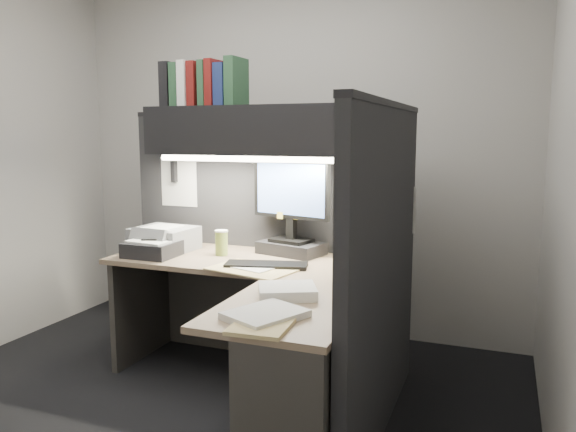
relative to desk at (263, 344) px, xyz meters
The scene contains 22 objects.
floor 0.61m from the desk, behind, with size 3.50×3.50×0.00m, color black.
wall_back 1.81m from the desk, 105.82° to the left, with size 3.50×0.04×2.70m, color #B9B6B0.
wall_right 1.61m from the desk, ahead, with size 0.04×3.00×2.70m, color #B9B6B0.
partition_back 1.07m from the desk, 113.00° to the left, with size 1.90×0.06×1.60m, color black.
partition_right 0.68m from the desk, 18.19° to the left, with size 0.06×1.50×1.60m, color black.
desk is the anchor object (origin of this frame).
overhead_shelf 1.33m from the desk, 111.79° to the left, with size 1.55×0.34×0.30m, color black.
task_light_tube 1.12m from the desk, 116.16° to the left, with size 0.04×0.04×1.32m, color white.
monitor 0.95m from the desk, 100.73° to the left, with size 0.54×0.33×0.59m.
keyboard 0.53m from the desk, 110.86° to the left, with size 0.47×0.16×0.02m, color black.
mousepad 0.64m from the desk, 52.40° to the left, with size 0.20×0.18×0.00m, color navy.
mouse 0.66m from the desk, 51.40° to the left, with size 0.06×0.10×0.04m, color black.
telephone 0.89m from the desk, 68.61° to the left, with size 0.21×0.22×0.09m, color beige.
coffee_cup 0.89m from the desk, 132.12° to the left, with size 0.08×0.08×0.15m, color #ACB146.
printer 1.19m from the desk, 147.84° to the left, with size 0.37×0.32×0.15m, color gray.
notebook_stack 1.07m from the desk, 155.99° to the left, with size 0.30×0.25×0.09m, color black.
open_folder 0.48m from the desk, 121.87° to the left, with size 0.47×0.31×0.01m, color tan.
paper_stack_a 0.36m from the desk, 28.74° to the right, with size 0.26×0.22×0.05m, color white.
paper_stack_b 0.55m from the desk, 64.84° to the right, with size 0.24×0.30×0.03m, color white.
manila_stack 0.63m from the desk, 66.13° to the right, with size 0.22×0.28×0.02m, color tan.
binder_row 1.71m from the desk, 134.07° to the left, with size 0.54×0.25×0.30m.
pinned_papers 0.83m from the desk, 90.40° to the left, with size 1.76×1.31×0.51m.
Camera 1 is at (1.51, -2.45, 1.48)m, focal length 35.00 mm.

